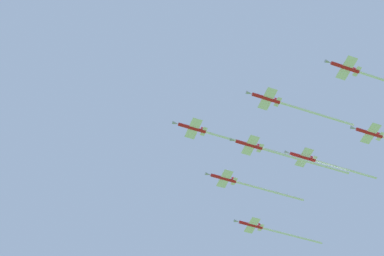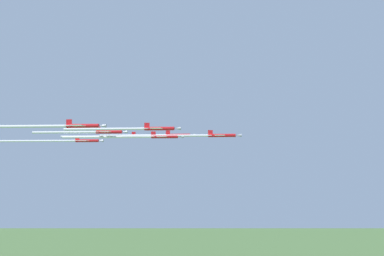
{
  "view_description": "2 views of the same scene",
  "coord_description": "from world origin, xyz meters",
  "px_view_note": "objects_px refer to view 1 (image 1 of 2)",
  "views": [
    {
      "loc": [
        -116.12,
        20.36,
        3.62
      ],
      "look_at": [
        -4.58,
        3.44,
        151.43
      ],
      "focal_mm": 55.53,
      "sensor_mm": 36.0,
      "label": 1
    },
    {
      "loc": [
        152.53,
        45.93,
        144.11
      ],
      "look_at": [
        4.34,
        -4.06,
        153.54
      ],
      "focal_mm": 45.9,
      "sensor_mm": 36.0,
      "label": 2
    }
  ],
  "objects_px": {
    "jet_lead": "(219,136)",
    "jet_port_outer": "(277,153)",
    "jet_port_inner": "(288,105)",
    "jet_center_rear": "(268,229)",
    "jet_starboard_outer": "(374,77)",
    "jet_starboard_inner": "(244,184)",
    "jet_port_trail": "(321,162)"
  },
  "relations": [
    {
      "from": "jet_lead",
      "to": "jet_port_outer",
      "type": "height_order",
      "value": "jet_lead"
    },
    {
      "from": "jet_port_inner",
      "to": "jet_lead",
      "type": "bearing_deg",
      "value": 42.23
    },
    {
      "from": "jet_lead",
      "to": "jet_port_inner",
      "type": "height_order",
      "value": "jet_port_inner"
    },
    {
      "from": "jet_lead",
      "to": "jet_port_outer",
      "type": "relative_size",
      "value": 0.96
    },
    {
      "from": "jet_lead",
      "to": "jet_port_outer",
      "type": "bearing_deg",
      "value": -90.0
    },
    {
      "from": "jet_port_outer",
      "to": "jet_center_rear",
      "type": "height_order",
      "value": "jet_center_rear"
    },
    {
      "from": "jet_port_inner",
      "to": "jet_starboard_outer",
      "type": "distance_m",
      "value": 26.43
    },
    {
      "from": "jet_lead",
      "to": "jet_starboard_inner",
      "type": "distance_m",
      "value": 23.81
    },
    {
      "from": "jet_lead",
      "to": "jet_starboard_outer",
      "type": "xyz_separation_m",
      "value": [
        -27.68,
        -41.79,
        1.5
      ]
    },
    {
      "from": "jet_port_inner",
      "to": "jet_port_outer",
      "type": "bearing_deg",
      "value": -13.11
    },
    {
      "from": "jet_starboard_inner",
      "to": "jet_center_rear",
      "type": "height_order",
      "value": "jet_starboard_inner"
    },
    {
      "from": "jet_starboard_outer",
      "to": "jet_starboard_inner",
      "type": "bearing_deg",
      "value": 20.47
    },
    {
      "from": "jet_lead",
      "to": "jet_port_trail",
      "type": "height_order",
      "value": "jet_port_trail"
    },
    {
      "from": "jet_port_inner",
      "to": "jet_port_outer",
      "type": "distance_m",
      "value": 18.12
    },
    {
      "from": "jet_starboard_outer",
      "to": "jet_port_trail",
      "type": "xyz_separation_m",
      "value": [
        34.64,
        6.33,
        -0.08
      ]
    },
    {
      "from": "jet_lead",
      "to": "jet_center_rear",
      "type": "height_order",
      "value": "jet_center_rear"
    },
    {
      "from": "jet_starboard_outer",
      "to": "jet_port_inner",
      "type": "bearing_deg",
      "value": 48.23
    },
    {
      "from": "jet_port_inner",
      "to": "jet_starboard_outer",
      "type": "relative_size",
      "value": 0.88
    },
    {
      "from": "jet_starboard_inner",
      "to": "jet_center_rear",
      "type": "relative_size",
      "value": 1.04
    },
    {
      "from": "jet_port_inner",
      "to": "jet_port_trail",
      "type": "height_order",
      "value": "jet_port_trail"
    },
    {
      "from": "jet_starboard_inner",
      "to": "jet_port_inner",
      "type": "bearing_deg",
      "value": -179.98
    },
    {
      "from": "jet_lead",
      "to": "jet_starboard_outer",
      "type": "relative_size",
      "value": 0.97
    },
    {
      "from": "jet_port_inner",
      "to": "jet_center_rear",
      "type": "relative_size",
      "value": 1.04
    },
    {
      "from": "jet_center_rear",
      "to": "jet_port_trail",
      "type": "height_order",
      "value": "jet_port_trail"
    },
    {
      "from": "jet_port_trail",
      "to": "jet_starboard_inner",
      "type": "bearing_deg",
      "value": 48.88
    },
    {
      "from": "jet_port_inner",
      "to": "jet_port_trail",
      "type": "relative_size",
      "value": 1.07
    },
    {
      "from": "jet_center_rear",
      "to": "jet_port_trail",
      "type": "relative_size",
      "value": 1.03
    },
    {
      "from": "jet_port_outer",
      "to": "jet_center_rear",
      "type": "distance_m",
      "value": 37.55
    },
    {
      "from": "jet_lead",
      "to": "jet_starboard_inner",
      "type": "bearing_deg",
      "value": -42.21
    },
    {
      "from": "jet_port_inner",
      "to": "jet_starboard_outer",
      "type": "bearing_deg",
      "value": -131.77
    },
    {
      "from": "jet_starboard_inner",
      "to": "jet_starboard_outer",
      "type": "height_order",
      "value": "jet_starboard_outer"
    },
    {
      "from": "jet_starboard_outer",
      "to": "jet_port_trail",
      "type": "distance_m",
      "value": 35.21
    }
  ]
}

